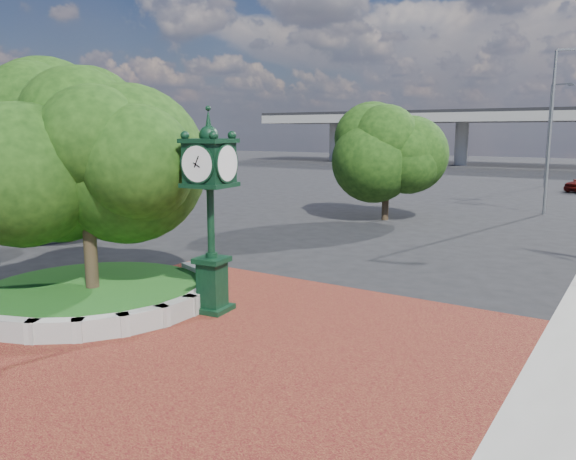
% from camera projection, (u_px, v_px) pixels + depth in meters
% --- Properties ---
extents(ground, '(200.00, 200.00, 0.00)m').
position_uv_depth(ground, '(234.00, 336.00, 13.01)').
color(ground, black).
rests_on(ground, ground).
extents(plaza, '(12.00, 12.00, 0.04)m').
position_uv_depth(plaza, '(206.00, 349.00, 12.18)').
color(plaza, '#5E1617').
rests_on(plaza, ground).
extents(planter_wall, '(2.96, 6.77, 0.54)m').
position_uv_depth(planter_wall, '(151.00, 305.00, 14.41)').
color(planter_wall, '#9E9B93').
rests_on(planter_wall, ground).
extents(grass_bed, '(6.10, 6.10, 0.40)m').
position_uv_depth(grass_bed, '(93.00, 294.00, 15.65)').
color(grass_bed, '#123F15').
rests_on(grass_bed, ground).
extents(tree_planter, '(5.20, 5.20, 6.33)m').
position_uv_depth(tree_planter, '(85.00, 167.00, 15.04)').
color(tree_planter, '#38281C').
rests_on(tree_planter, ground).
extents(tree_northwest, '(5.60, 5.60, 6.93)m').
position_uv_depth(tree_northwest, '(62.00, 145.00, 23.39)').
color(tree_northwest, '#38281C').
rests_on(tree_northwest, ground).
extents(tree_street, '(4.40, 4.40, 5.45)m').
position_uv_depth(tree_street, '(387.00, 159.00, 29.46)').
color(tree_street, '#38281C').
rests_on(tree_street, ground).
extents(post_clock, '(1.19, 1.19, 5.21)m').
position_uv_depth(post_clock, '(210.00, 204.00, 14.20)').
color(post_clock, black).
rests_on(post_clock, ground).
extents(street_lamp_near, '(2.02, 0.63, 9.09)m').
position_uv_depth(street_lamp_near, '(555.00, 119.00, 31.05)').
color(street_lamp_near, slate).
rests_on(street_lamp_near, ground).
extents(street_lamp_far, '(1.87, 0.72, 8.54)m').
position_uv_depth(street_lamp_far, '(551.00, 127.00, 47.07)').
color(street_lamp_far, slate).
rests_on(street_lamp_far, ground).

